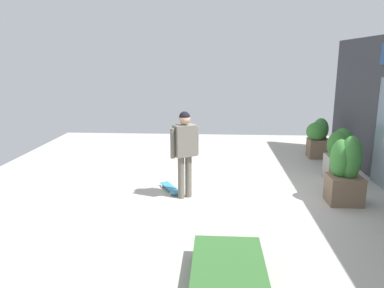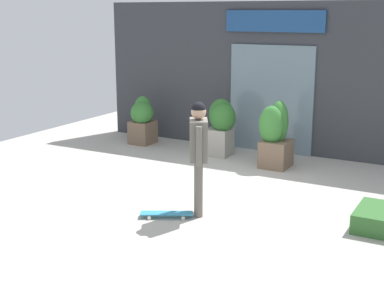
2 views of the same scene
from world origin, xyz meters
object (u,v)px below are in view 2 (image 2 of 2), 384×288
at_px(skateboard, 167,213).
at_px(planter_box_left, 275,136).
at_px(planter_box_right, 221,124).
at_px(planter_box_mid, 143,119).
at_px(skateboarder, 198,147).

distance_m(skateboard, planter_box_left, 3.48).
distance_m(planter_box_right, planter_box_mid, 2.08).
distance_m(skateboarder, skateboard, 1.12).
bearing_deg(skateboard, planter_box_mid, -80.20).
height_order(skateboarder, planter_box_left, skateboarder).
bearing_deg(skateboarder, planter_box_right, -99.12).
relative_size(planter_box_right, planter_box_mid, 1.09).
relative_size(skateboard, planter_box_left, 0.59).
height_order(skateboard, planter_box_mid, planter_box_mid).
bearing_deg(skateboarder, planter_box_mid, -75.61).
xyz_separation_m(skateboarder, skateboard, (-0.36, -0.34, -1.01)).
bearing_deg(planter_box_right, skateboard, -76.63).
xyz_separation_m(planter_box_right, planter_box_mid, (-2.07, 0.09, -0.10)).
bearing_deg(planter_box_left, planter_box_mid, 173.28).
height_order(skateboarder, planter_box_right, skateboarder).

